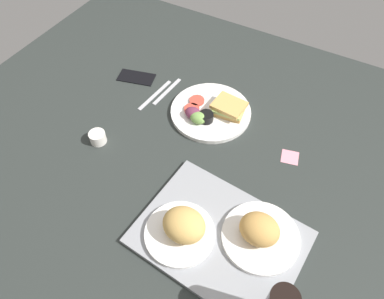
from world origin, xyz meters
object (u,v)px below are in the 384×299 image
object	(u,v)px
serving_tray	(220,237)
bread_plate_far	(183,228)
cell_phone	(136,77)
sticky_note	(290,157)
knife	(155,95)
bread_plate_near	(260,233)
espresso_cup	(98,137)
fork	(167,91)
plate_with_salad	(212,111)

from	to	relation	value
serving_tray	bread_plate_far	size ratio (longest dim) A/B	2.28
cell_phone	sticky_note	bearing A→B (deg)	158.26
serving_tray	knife	size ratio (longest dim) A/B	2.37
knife	sticky_note	xyz separation A→B (cm)	(-55.26, 3.00, -0.19)
bread_plate_near	cell_phone	size ratio (longest dim) A/B	1.51
espresso_cup	knife	xyz separation A→B (cm)	(-4.46, -28.54, -1.75)
bread_plate_near	fork	bearing A→B (deg)	-35.93
bread_plate_near	sticky_note	bearing A→B (deg)	-86.64
fork	knife	distance (cm)	5.00
plate_with_salad	sticky_note	bearing A→B (deg)	171.73
bread_plate_far	cell_phone	size ratio (longest dim) A/B	1.37
serving_tray	bread_plate_near	world-z (taller)	bread_plate_near
fork	cell_phone	world-z (taller)	cell_phone
bread_plate_near	espresso_cup	xyz separation A→B (cm)	(61.62, -6.71, -2.74)
plate_with_salad	fork	xyz separation A→B (cm)	(20.66, -2.41, -1.43)
fork	sticky_note	world-z (taller)	fork
cell_phone	espresso_cup	bearing A→B (deg)	87.65
knife	cell_phone	world-z (taller)	cell_phone
plate_with_salad	espresso_cup	bearing A→B (deg)	46.98
espresso_cup	fork	xyz separation A→B (cm)	(-7.46, -32.54, -1.75)
bread_plate_far	plate_with_salad	bearing A→B (deg)	-72.41
knife	bread_plate_far	bearing A→B (deg)	46.01
serving_tray	knife	xyz separation A→B (cm)	(47.66, -40.10, -0.55)
bread_plate_far	cell_phone	xyz separation A→B (cm)	(50.29, -49.43, -5.00)
serving_tray	fork	bearing A→B (deg)	-44.64
serving_tray	sticky_note	size ratio (longest dim) A/B	8.04
bread_plate_near	bread_plate_far	xyz separation A→B (cm)	(18.87, 9.30, 0.66)
plate_with_salad	cell_phone	distance (cm)	35.83
bread_plate_near	cell_phone	bearing A→B (deg)	-30.12
serving_tray	cell_phone	world-z (taller)	serving_tray
plate_with_salad	sticky_note	xyz separation A→B (cm)	(-31.61, 4.59, -1.62)
serving_tray	sticky_note	distance (cm)	37.88
plate_with_salad	cell_phone	bearing A→B (deg)	-5.26
espresso_cup	sticky_note	size ratio (longest dim) A/B	1.00
knife	sticky_note	size ratio (longest dim) A/B	3.39
fork	sticky_note	size ratio (longest dim) A/B	3.04
bread_plate_far	fork	distance (cm)	60.24
plate_with_salad	knife	size ratio (longest dim) A/B	1.54
espresso_cup	plate_with_salad	bearing A→B (deg)	-133.02
espresso_cup	knife	world-z (taller)	espresso_cup
bread_plate_near	fork	distance (cm)	67.03
espresso_cup	cell_phone	world-z (taller)	espresso_cup
bread_plate_far	sticky_note	distance (cm)	45.20
knife	cell_phone	size ratio (longest dim) A/B	1.32
knife	sticky_note	bearing A→B (deg)	92.22
serving_tray	knife	bearing A→B (deg)	-40.08
fork	espresso_cup	bearing A→B (deg)	-8.37
bread_plate_near	plate_with_salad	distance (cm)	49.89
plate_with_salad	cell_phone	size ratio (longest dim) A/B	2.03
serving_tray	knife	distance (cm)	62.29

